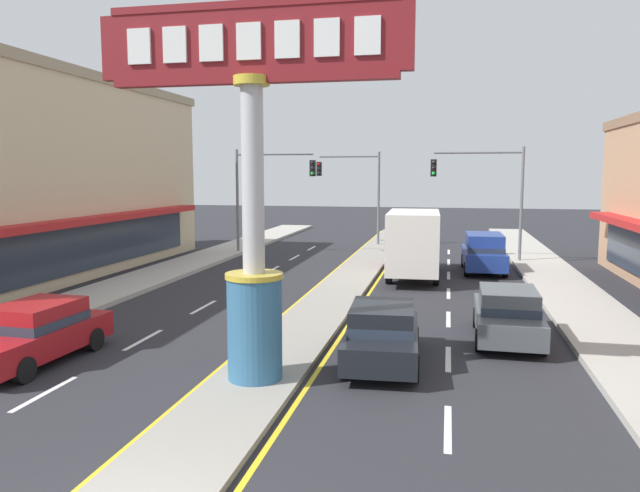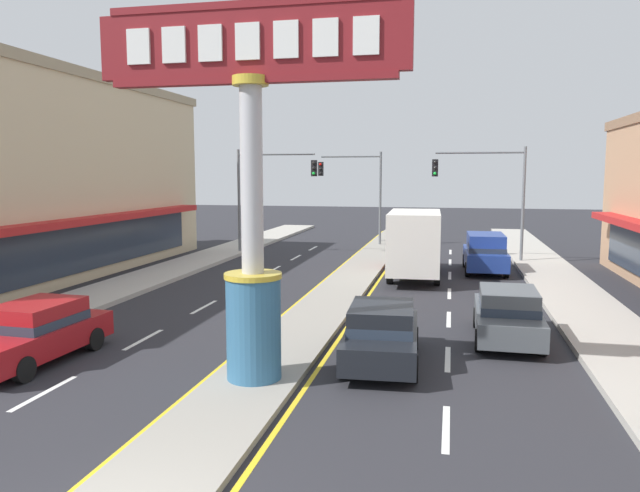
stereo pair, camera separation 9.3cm
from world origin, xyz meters
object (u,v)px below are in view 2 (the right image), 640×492
sedan_mid_left_lane (35,332)px  sedan_far_left_oncoming (508,314)px  suv_far_right_lane (485,252)px  box_truck_near_left_lane (415,242)px  sedan_near_right_lane (382,333)px  traffic_light_median_far (358,183)px  traffic_light_right_side (489,184)px  traffic_light_left_side (267,183)px  district_sign (252,197)px

sedan_mid_left_lane → sedan_far_left_oncoming: size_ratio=1.01×
suv_far_right_lane → box_truck_near_left_lane: bearing=-143.5°
sedan_near_right_lane → traffic_light_median_far: bearing=100.2°
sedan_mid_left_lane → traffic_light_right_side: bearing=59.0°
traffic_light_left_side → box_truck_near_left_lane: traffic_light_left_side is taller
district_sign → traffic_light_left_side: district_sign is taller
district_sign → traffic_light_left_side: 22.17m
traffic_light_left_side → sedan_mid_left_lane: 21.19m
district_sign → traffic_light_median_far: district_sign is taller
traffic_light_left_side → traffic_light_median_far: same height
traffic_light_left_side → traffic_light_right_side: size_ratio=1.00×
sedan_mid_left_lane → district_sign: bearing=-3.5°
traffic_light_left_side → traffic_light_median_far: size_ratio=1.00×
sedan_near_right_lane → suv_far_right_lane: size_ratio=0.95×
box_truck_near_left_lane → suv_far_right_lane: bearing=36.5°
district_sign → traffic_light_left_side: (-6.26, 21.27, -0.03)m
suv_far_right_lane → box_truck_near_left_lane: (-3.25, -2.40, 0.71)m
traffic_light_left_side → sedan_near_right_lane: traffic_light_left_side is taller
sedan_far_left_oncoming → traffic_light_left_side: bearing=126.9°
traffic_light_median_far → sedan_mid_left_lane: traffic_light_median_far is taller
box_truck_near_left_lane → sedan_far_left_oncoming: (3.25, -9.99, -0.91)m
box_truck_near_left_lane → traffic_light_median_far: bearing=110.7°
traffic_light_median_far → sedan_near_right_lane: size_ratio=1.41×
district_sign → box_truck_near_left_lane: district_sign is taller
traffic_light_right_side → sedan_far_left_oncoming: traffic_light_right_side is taller
suv_far_right_lane → box_truck_near_left_lane: size_ratio=0.67×
suv_far_right_lane → sedan_mid_left_lane: size_ratio=1.06×
sedan_mid_left_lane → suv_far_right_lane: bearing=54.9°
suv_far_right_lane → sedan_mid_left_lane: suv_far_right_lane is taller
traffic_light_median_far → sedan_mid_left_lane: (-4.22, -26.47, -3.41)m
suv_far_right_lane → district_sign: bearing=-109.0°
traffic_light_median_far → traffic_light_left_side: bearing=-129.0°
sedan_near_right_lane → sedan_mid_left_lane: same height
traffic_light_median_far → suv_far_right_lane: bearing=-50.7°
traffic_light_left_side → sedan_mid_left_lane: traffic_light_left_side is taller
sedan_near_right_lane → suv_far_right_lane: 15.60m
traffic_light_median_far → sedan_near_right_lane: traffic_light_median_far is taller
sedan_near_right_lane → suv_far_right_lane: bearing=77.8°
box_truck_near_left_lane → district_sign: bearing=-100.3°
box_truck_near_left_lane → sedan_mid_left_lane: 17.02m
sedan_near_right_lane → sedan_mid_left_lane: size_ratio=1.00×
district_sign → sedan_mid_left_lane: 6.93m
district_sign → traffic_light_median_far: size_ratio=1.34×
sedan_far_left_oncoming → sedan_near_right_lane: bearing=-139.2°
traffic_light_right_side → district_sign: bearing=-106.8°
box_truck_near_left_lane → sedan_mid_left_lane: bearing=-120.8°
box_truck_near_left_lane → sedan_near_right_lane: bearing=-90.2°
traffic_light_right_side → sedan_near_right_lane: 19.25m
traffic_light_left_side → traffic_light_median_far: bearing=51.0°
traffic_light_right_side → suv_far_right_lane: traffic_light_right_side is taller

